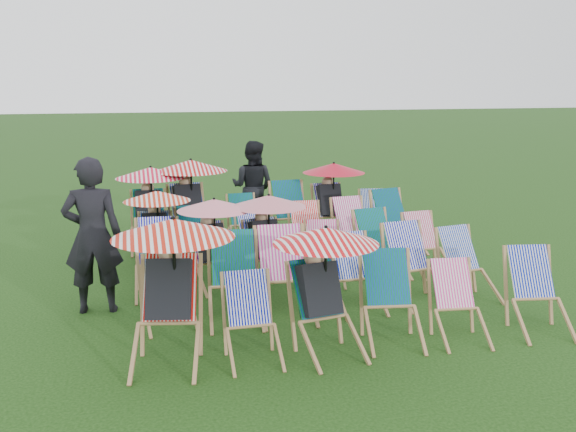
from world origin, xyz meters
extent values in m
plane|color=black|center=(0.00, 0.00, 0.00)|extent=(100.00, 100.00, 0.00)
cube|color=red|center=(-1.90, -1.92, 0.70)|extent=(0.60, 0.49, 0.63)
cube|color=black|center=(-1.91, -1.97, 0.70)|extent=(0.53, 0.54, 0.66)
sphere|color=tan|center=(-1.88, -1.86, 1.05)|extent=(0.23, 0.23, 0.23)
cylinder|color=black|center=(-1.85, -2.03, 0.99)|extent=(0.03, 0.03, 0.77)
cone|color=red|center=(-1.85, -2.03, 1.35)|extent=(1.21, 1.21, 0.19)
cube|color=#070E96|center=(-1.12, -2.05, 0.57)|extent=(0.43, 0.32, 0.52)
cube|color=#095F2B|center=(-0.40, -2.09, 0.63)|extent=(0.53, 0.43, 0.57)
cube|color=black|center=(-0.39, -2.13, 0.63)|extent=(0.46, 0.47, 0.60)
sphere|color=tan|center=(-0.41, -2.04, 0.95)|extent=(0.21, 0.21, 0.21)
cylinder|color=black|center=(-0.32, -2.16, 0.90)|extent=(0.03, 0.03, 0.70)
cone|color=red|center=(-0.32, -2.16, 1.21)|extent=(1.09, 1.09, 0.17)
cube|color=#096439|center=(0.46, -1.93, 0.64)|extent=(0.53, 0.43, 0.58)
cube|color=#EE2F94|center=(1.17, -2.09, 0.56)|extent=(0.46, 0.36, 0.51)
cube|color=#0719A3|center=(2.17, -2.07, 0.62)|extent=(0.52, 0.42, 0.56)
cube|color=#096124|center=(-1.92, -0.83, 0.62)|extent=(0.51, 0.40, 0.56)
cube|color=#0A6E22|center=(-1.09, -0.89, 0.68)|extent=(0.55, 0.43, 0.61)
cube|color=#D0298F|center=(-0.50, -0.89, 0.71)|extent=(0.55, 0.42, 0.63)
cube|color=#07179A|center=(0.39, -0.89, 0.61)|extent=(0.47, 0.35, 0.55)
cube|color=#070B99|center=(1.20, -0.78, 0.66)|extent=(0.53, 0.42, 0.59)
cube|color=#0724A2|center=(1.89, -0.90, 0.61)|extent=(0.51, 0.41, 0.55)
cube|color=#0B08AC|center=(-1.93, 0.29, 0.66)|extent=(0.51, 0.39, 0.59)
cube|color=#06098F|center=(-1.22, 0.32, 0.58)|extent=(0.50, 0.41, 0.52)
cube|color=black|center=(-1.21, 0.28, 0.58)|extent=(0.44, 0.45, 0.55)
sphere|color=tan|center=(-1.23, 0.37, 0.87)|extent=(0.19, 0.19, 0.19)
cylinder|color=black|center=(-1.15, 0.25, 0.82)|extent=(0.03, 0.03, 0.64)
cone|color=#E57584|center=(-1.15, 0.25, 1.12)|extent=(1.01, 1.01, 0.16)
cube|color=navy|center=(-0.47, 0.29, 0.60)|extent=(0.50, 0.40, 0.53)
cube|color=black|center=(-0.47, 0.25, 0.60)|extent=(0.44, 0.45, 0.56)
sphere|color=tan|center=(-0.48, 0.34, 0.89)|extent=(0.20, 0.20, 0.20)
cylinder|color=black|center=(-0.40, 0.22, 0.84)|extent=(0.03, 0.03, 0.66)
cone|color=#D26B78|center=(-0.40, 0.22, 1.14)|extent=(1.03, 1.03, 0.16)
cube|color=#EB2F88|center=(0.36, 0.19, 0.57)|extent=(0.47, 0.38, 0.51)
cube|color=#0A6B22|center=(1.19, 0.34, 0.63)|extent=(0.52, 0.41, 0.57)
cube|color=#CB285C|center=(1.92, 0.30, 0.58)|extent=(0.46, 0.36, 0.52)
cube|color=#072A95|center=(-1.92, 1.35, 0.57)|extent=(0.46, 0.35, 0.51)
cube|color=black|center=(-1.92, 1.30, 0.57)|extent=(0.39, 0.40, 0.54)
sphere|color=tan|center=(-1.91, 1.39, 0.85)|extent=(0.19, 0.19, 0.19)
cylinder|color=black|center=(-1.87, 1.26, 0.81)|extent=(0.03, 0.03, 0.63)
cone|color=red|center=(-1.87, 1.26, 1.09)|extent=(0.99, 0.99, 0.15)
cube|color=#0B7341|center=(-1.33, 1.39, 0.61)|extent=(0.49, 0.38, 0.55)
cube|color=#070E9E|center=(-0.41, 1.44, 0.59)|extent=(0.50, 0.40, 0.53)
cube|color=red|center=(0.46, 1.45, 0.59)|extent=(0.45, 0.34, 0.53)
cube|color=#CE2984|center=(1.18, 1.37, 0.63)|extent=(0.50, 0.38, 0.57)
cube|color=#085E31|center=(1.94, 1.53, 0.68)|extent=(0.57, 0.47, 0.61)
cube|color=#085E1F|center=(-1.97, 2.60, 0.66)|extent=(0.51, 0.38, 0.60)
cube|color=black|center=(-1.97, 2.54, 0.66)|extent=(0.43, 0.44, 0.63)
sphere|color=tan|center=(-1.96, 2.65, 0.99)|extent=(0.22, 0.22, 0.22)
cylinder|color=black|center=(-1.91, 2.50, 0.94)|extent=(0.03, 0.03, 0.73)
cone|color=red|center=(-1.91, 2.50, 1.27)|extent=(1.15, 1.15, 0.18)
cube|color=#0826A8|center=(-1.31, 2.66, 0.71)|extent=(0.57, 0.45, 0.64)
cube|color=black|center=(-1.31, 2.60, 0.71)|extent=(0.49, 0.50, 0.67)
sphere|color=tan|center=(-1.32, 2.71, 1.06)|extent=(0.23, 0.23, 0.23)
cylinder|color=black|center=(-1.24, 2.56, 1.00)|extent=(0.03, 0.03, 0.78)
cone|color=#B60A09|center=(-1.24, 2.56, 1.36)|extent=(1.23, 1.23, 0.19)
cube|color=#096127|center=(-0.38, 2.55, 0.57)|extent=(0.45, 0.34, 0.52)
cube|color=#09631F|center=(0.45, 2.56, 0.71)|extent=(0.56, 0.43, 0.64)
cube|color=#0E07A4|center=(1.23, 2.67, 0.64)|extent=(0.51, 0.38, 0.58)
cube|color=black|center=(1.23, 2.62, 0.64)|extent=(0.43, 0.44, 0.61)
sphere|color=tan|center=(1.23, 2.72, 0.96)|extent=(0.21, 0.21, 0.21)
cylinder|color=black|center=(1.30, 2.58, 0.91)|extent=(0.03, 0.03, 0.71)
cone|color=#B90A1E|center=(1.30, 2.58, 1.23)|extent=(1.11, 1.11, 0.17)
cube|color=#072A9D|center=(2.04, 2.54, 0.56)|extent=(0.48, 0.39, 0.51)
imported|color=black|center=(-2.71, -0.46, 0.95)|extent=(0.72, 0.49, 1.90)
imported|color=black|center=(-0.06, 3.20, 0.85)|extent=(1.04, 0.97, 1.70)
camera|label=1|loc=(-2.23, -8.24, 2.76)|focal=40.00mm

